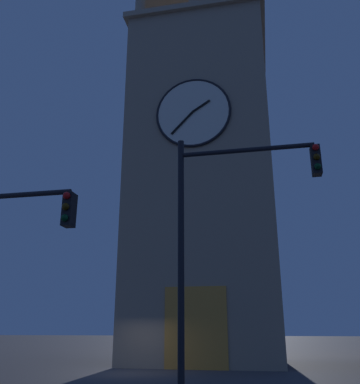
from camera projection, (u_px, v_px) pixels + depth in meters
The scene contains 3 objects.
ground_plane at pixel (132, 373), 18.80m from camera, with size 200.00×200.00×0.00m, color #424247.
clocktower at pixel (204, 177), 27.41m from camera, with size 9.31×8.34×29.45m.
traffic_signal_mid at pixel (222, 223), 10.05m from camera, with size 3.55×0.41×6.63m.
Camera 1 is at (-6.23, 19.58, 1.93)m, focal length 38.76 mm.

